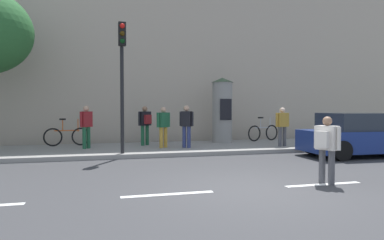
{
  "coord_description": "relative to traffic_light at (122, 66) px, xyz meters",
  "views": [
    {
      "loc": [
        -3.05,
        -6.7,
        1.66
      ],
      "look_at": [
        -0.7,
        2.0,
        1.35
      ],
      "focal_mm": 33.54,
      "sensor_mm": 36.0,
      "label": 1
    }
  ],
  "objects": [
    {
      "name": "poster_column",
      "position": [
        4.5,
        2.81,
        -1.45
      ],
      "size": [
        0.95,
        0.95,
        2.82
      ],
      "color": "gray",
      "rests_on": "sidewalk_curb"
    },
    {
      "name": "building_backdrop",
      "position": [
        2.19,
        6.76,
        1.87
      ],
      "size": [
        36.0,
        5.0,
        9.8
      ],
      "primitive_type": "cube",
      "color": "#B7A893",
      "rests_on": "ground_plane"
    },
    {
      "name": "ground_plane",
      "position": [
        2.19,
        -5.24,
        -3.03
      ],
      "size": [
        80.0,
        80.0,
        0.0
      ],
      "primitive_type": "plane",
      "color": "#38383A"
    },
    {
      "name": "pedestrian_in_light_jacket",
      "position": [
        1.62,
        1.4,
        -1.97
      ],
      "size": [
        0.55,
        0.5,
        1.54
      ],
      "color": "#B78C33",
      "rests_on": "sidewalk_curb"
    },
    {
      "name": "pedestrian_with_bag",
      "position": [
        -1.19,
        1.86,
        -1.95
      ],
      "size": [
        0.46,
        0.46,
        1.59
      ],
      "color": "#1E5938",
      "rests_on": "sidewalk_curb"
    },
    {
      "name": "parked_car_blue",
      "position": [
        8.0,
        -1.6,
        -2.32
      ],
      "size": [
        4.23,
        2.06,
        1.48
      ],
      "color": "navy",
      "rests_on": "ground_plane"
    },
    {
      "name": "bicycle_leaning",
      "position": [
        6.55,
        2.98,
        -2.49
      ],
      "size": [
        1.72,
        0.54,
        1.09
      ],
      "color": "black",
      "rests_on": "sidewalk_curb"
    },
    {
      "name": "pedestrian_tallest",
      "position": [
        1.08,
        2.44,
        -1.93
      ],
      "size": [
        0.57,
        0.52,
        1.58
      ],
      "color": "#1E5938",
      "rests_on": "sidewalk_curb"
    },
    {
      "name": "pedestrian_near_pole",
      "position": [
        2.48,
        1.19,
        -1.94
      ],
      "size": [
        0.5,
        0.5,
        1.6
      ],
      "color": "navy",
      "rests_on": "sidewalk_curb"
    },
    {
      "name": "bicycle_upright",
      "position": [
        -1.95,
        3.03,
        -2.49
      ],
      "size": [
        1.77,
        0.18,
        1.09
      ],
      "color": "black",
      "rests_on": "sidewalk_curb"
    },
    {
      "name": "traffic_light",
      "position": [
        0.0,
        0.0,
        0.0
      ],
      "size": [
        0.24,
        0.45,
        4.28
      ],
      "color": "black",
      "rests_on": "sidewalk_curb"
    },
    {
      "name": "lane_markings",
      "position": [
        2.19,
        -5.24,
        -3.02
      ],
      "size": [
        25.8,
        0.16,
        0.01
      ],
      "color": "silver",
      "rests_on": "ground_plane"
    },
    {
      "name": "pedestrian_in_dark_shirt",
      "position": [
        6.24,
        0.71,
        -1.98
      ],
      "size": [
        0.65,
        0.37,
        1.52
      ],
      "color": "#4C4C51",
      "rests_on": "sidewalk_curb"
    },
    {
      "name": "sidewalk_curb",
      "position": [
        2.19,
        1.76,
        -2.95
      ],
      "size": [
        36.0,
        4.0,
        0.15
      ],
      "primitive_type": "cube",
      "color": "gray",
      "rests_on": "ground_plane"
    },
    {
      "name": "pedestrian_in_red_top",
      "position": [
        4.0,
        -5.2,
        -2.16
      ],
      "size": [
        0.49,
        0.58,
        1.47
      ],
      "color": "#4C4C51",
      "rests_on": "ground_plane"
    }
  ]
}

